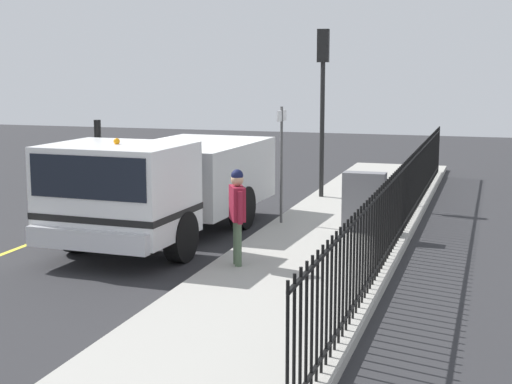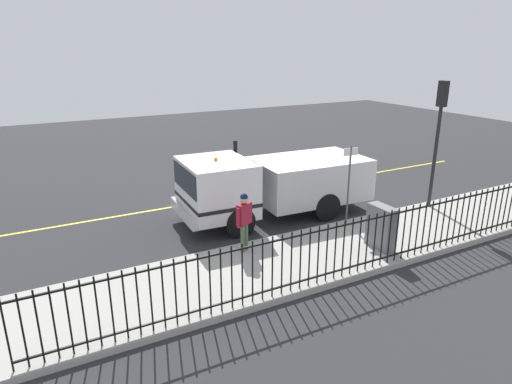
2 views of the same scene
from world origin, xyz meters
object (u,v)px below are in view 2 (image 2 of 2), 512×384
(traffic_light_near, at_px, (439,120))
(traffic_cone, at_px, (232,195))
(worker_standing, at_px, (244,216))
(street_sign, at_px, (349,176))
(utility_cabinet, at_px, (381,227))
(work_truck, at_px, (266,182))

(traffic_light_near, xyz_separation_m, traffic_cone, (-4.14, -5.85, -2.97))
(worker_standing, height_order, street_sign, street_sign)
(utility_cabinet, relative_size, street_sign, 0.48)
(work_truck, relative_size, worker_standing, 3.98)
(utility_cabinet, bearing_deg, work_truck, -158.96)
(worker_standing, height_order, utility_cabinet, worker_standing)
(traffic_light_near, height_order, traffic_cone, traffic_light_near)
(work_truck, height_order, utility_cabinet, work_truck)
(work_truck, bearing_deg, traffic_cone, 12.07)
(worker_standing, relative_size, traffic_cone, 3.05)
(work_truck, distance_m, worker_standing, 3.05)
(traffic_light_near, height_order, utility_cabinet, traffic_light_near)
(worker_standing, bearing_deg, street_sign, -25.18)
(worker_standing, xyz_separation_m, utility_cabinet, (1.64, 3.51, -0.41))
(traffic_cone, xyz_separation_m, street_sign, (4.04, 2.17, 1.47))
(work_truck, relative_size, traffic_cone, 12.13)
(work_truck, xyz_separation_m, street_sign, (2.05, 1.85, 0.48))
(street_sign, bearing_deg, traffic_cone, -151.74)
(worker_standing, distance_m, utility_cabinet, 3.89)
(street_sign, bearing_deg, work_truck, -138.03)
(work_truck, bearing_deg, worker_standing, 142.14)
(work_truck, height_order, traffic_cone, work_truck)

